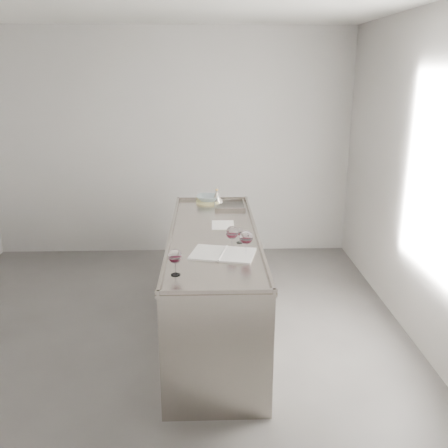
{
  "coord_description": "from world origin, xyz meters",
  "views": [
    {
      "loc": [
        0.45,
        -3.75,
        2.29
      ],
      "look_at": [
        0.59,
        0.34,
        1.02
      ],
      "focal_mm": 40.0,
      "sensor_mm": 36.0,
      "label": 1
    }
  ],
  "objects_px": {
    "ceramic_bowl": "(208,198)",
    "wine_glass_left": "(175,257)",
    "counter": "(214,285)",
    "wine_glass_right": "(246,238)",
    "notebook": "(223,254)",
    "wine_glass_middle": "(232,233)",
    "wine_glass_small": "(240,232)",
    "wine_funnel": "(217,197)"
  },
  "relations": [
    {
      "from": "wine_glass_middle",
      "to": "wine_glass_small",
      "type": "bearing_deg",
      "value": 66.54
    },
    {
      "from": "wine_glass_left",
      "to": "ceramic_bowl",
      "type": "height_order",
      "value": "wine_glass_left"
    },
    {
      "from": "wine_glass_left",
      "to": "wine_glass_small",
      "type": "xyz_separation_m",
      "value": [
        0.48,
        0.65,
        -0.04
      ]
    },
    {
      "from": "wine_glass_right",
      "to": "wine_funnel",
      "type": "distance_m",
      "value": 1.62
    },
    {
      "from": "wine_glass_small",
      "to": "counter",
      "type": "bearing_deg",
      "value": 133.1
    },
    {
      "from": "counter",
      "to": "wine_glass_left",
      "type": "bearing_deg",
      "value": -107.5
    },
    {
      "from": "wine_glass_right",
      "to": "ceramic_bowl",
      "type": "xyz_separation_m",
      "value": [
        -0.28,
        1.6,
        -0.09
      ]
    },
    {
      "from": "wine_glass_middle",
      "to": "wine_funnel",
      "type": "relative_size",
      "value": 1.07
    },
    {
      "from": "wine_glass_middle",
      "to": "wine_funnel",
      "type": "distance_m",
      "value": 1.47
    },
    {
      "from": "counter",
      "to": "notebook",
      "type": "height_order",
      "value": "counter"
    },
    {
      "from": "wine_glass_right",
      "to": "wine_glass_small",
      "type": "height_order",
      "value": "wine_glass_right"
    },
    {
      "from": "counter",
      "to": "wine_glass_middle",
      "type": "xyz_separation_m",
      "value": [
        0.14,
        -0.39,
        0.6
      ]
    },
    {
      "from": "wine_glass_left",
      "to": "notebook",
      "type": "xyz_separation_m",
      "value": [
        0.34,
        0.38,
        -0.12
      ]
    },
    {
      "from": "wine_glass_small",
      "to": "ceramic_bowl",
      "type": "xyz_separation_m",
      "value": [
        -0.25,
        1.3,
        -0.04
      ]
    },
    {
      "from": "wine_glass_middle",
      "to": "wine_glass_right",
      "type": "bearing_deg",
      "value": -54.09
    },
    {
      "from": "wine_glass_left",
      "to": "ceramic_bowl",
      "type": "distance_m",
      "value": 1.97
    },
    {
      "from": "wine_glass_small",
      "to": "ceramic_bowl",
      "type": "relative_size",
      "value": 0.53
    },
    {
      "from": "counter",
      "to": "wine_glass_left",
      "type": "height_order",
      "value": "wine_glass_left"
    },
    {
      "from": "wine_glass_left",
      "to": "notebook",
      "type": "relative_size",
      "value": 0.35
    },
    {
      "from": "wine_glass_left",
      "to": "wine_glass_right",
      "type": "relative_size",
      "value": 0.93
    },
    {
      "from": "counter",
      "to": "wine_glass_left",
      "type": "relative_size",
      "value": 13.01
    },
    {
      "from": "wine_funnel",
      "to": "ceramic_bowl",
      "type": "bearing_deg",
      "value": 180.0
    },
    {
      "from": "wine_glass_right",
      "to": "notebook",
      "type": "distance_m",
      "value": 0.22
    },
    {
      "from": "wine_glass_small",
      "to": "wine_funnel",
      "type": "bearing_deg",
      "value": 96.96
    },
    {
      "from": "wine_glass_left",
      "to": "wine_glass_middle",
      "type": "distance_m",
      "value": 0.64
    },
    {
      "from": "wine_glass_right",
      "to": "wine_funnel",
      "type": "bearing_deg",
      "value": 96.68
    },
    {
      "from": "wine_glass_right",
      "to": "ceramic_bowl",
      "type": "height_order",
      "value": "wine_glass_right"
    },
    {
      "from": "wine_glass_right",
      "to": "wine_glass_middle",
      "type": "bearing_deg",
      "value": 125.91
    },
    {
      "from": "wine_glass_middle",
      "to": "notebook",
      "type": "height_order",
      "value": "wine_glass_middle"
    },
    {
      "from": "ceramic_bowl",
      "to": "wine_funnel",
      "type": "xyz_separation_m",
      "value": [
        0.09,
        -0.0,
        0.01
      ]
    },
    {
      "from": "wine_glass_left",
      "to": "wine_funnel",
      "type": "bearing_deg",
      "value": 80.57
    },
    {
      "from": "notebook",
      "to": "wine_glass_middle",
      "type": "bearing_deg",
      "value": 67.98
    },
    {
      "from": "counter",
      "to": "wine_glass_small",
      "type": "bearing_deg",
      "value": -46.9
    },
    {
      "from": "wine_glass_left",
      "to": "wine_glass_middle",
      "type": "relative_size",
      "value": 0.96
    },
    {
      "from": "ceramic_bowl",
      "to": "wine_glass_left",
      "type": "bearing_deg",
      "value": -96.75
    },
    {
      "from": "wine_glass_small",
      "to": "notebook",
      "type": "distance_m",
      "value": 0.32
    },
    {
      "from": "ceramic_bowl",
      "to": "wine_funnel",
      "type": "height_order",
      "value": "wine_funnel"
    },
    {
      "from": "ceramic_bowl",
      "to": "wine_funnel",
      "type": "relative_size",
      "value": 1.36
    },
    {
      "from": "wine_glass_left",
      "to": "wine_glass_small",
      "type": "bearing_deg",
      "value": 53.4
    },
    {
      "from": "counter",
      "to": "ceramic_bowl",
      "type": "distance_m",
      "value": 1.2
    },
    {
      "from": "wine_glass_small",
      "to": "wine_glass_middle",
      "type": "bearing_deg",
      "value": -113.46
    },
    {
      "from": "counter",
      "to": "wine_funnel",
      "type": "bearing_deg",
      "value": 87.4
    }
  ]
}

